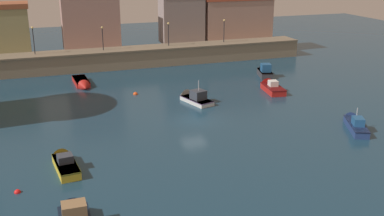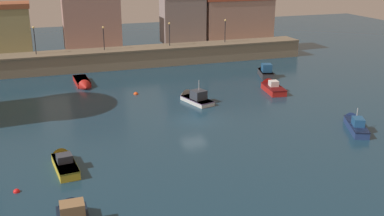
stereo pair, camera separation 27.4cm
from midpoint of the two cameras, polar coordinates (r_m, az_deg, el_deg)
ground_plane at (r=46.96m, az=0.08°, el=-1.50°), size 141.12×141.12×0.00m
quay_wall at (r=70.27m, az=-6.80°, el=6.31°), size 52.36×4.25×2.77m
old_town_backdrop at (r=73.67m, az=-7.19°, el=10.80°), size 48.77×5.52×9.42m
quay_lamp_0 at (r=68.04m, az=-19.15°, el=8.38°), size 0.32×0.32×3.87m
quay_lamp_1 at (r=68.72m, az=-11.12°, el=8.92°), size 0.32×0.32×3.42m
quay_lamp_2 at (r=70.76m, az=-3.05°, el=9.56°), size 0.32×0.32×3.54m
quay_lamp_3 at (r=73.77m, az=3.88°, el=9.94°), size 0.32×0.32×3.62m
moored_boat_0 at (r=47.54m, az=19.26°, el=-1.74°), size 3.77×6.21×2.44m
moored_boat_1 at (r=30.49m, az=-14.60°, el=-12.74°), size 1.92×4.35×2.25m
moored_boat_2 at (r=57.99m, az=9.55°, el=2.61°), size 2.51×5.57×1.91m
moored_boat_3 at (r=64.79m, az=8.79°, el=4.50°), size 2.66×4.76×2.21m
moored_boat_4 at (r=60.78m, az=-13.53°, el=2.99°), size 1.92×6.06×1.59m
moored_boat_5 at (r=52.94m, az=-0.08°, el=1.33°), size 3.24×5.62×3.34m
moored_boat_6 at (r=38.20m, az=-15.72°, el=-6.40°), size 2.02×5.57×1.64m
mooring_buoy_0 at (r=56.02m, az=-7.15°, el=1.68°), size 0.57×0.57×0.57m
mooring_buoy_1 at (r=35.49m, az=-20.96°, el=-9.73°), size 0.48×0.48×0.48m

